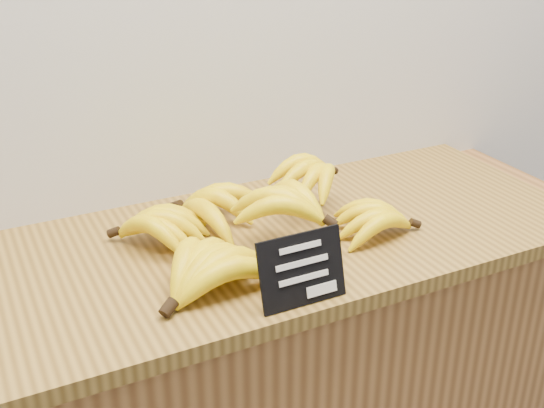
{
  "coord_description": "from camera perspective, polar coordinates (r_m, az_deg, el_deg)",
  "views": [
    {
      "loc": [
        -0.42,
        1.7,
        1.55
      ],
      "look_at": [
        0.08,
        2.7,
        1.02
      ],
      "focal_mm": 45.0,
      "sensor_mm": 36.0,
      "label": 1
    }
  ],
  "objects": [
    {
      "name": "chalkboard_sign",
      "position": [
        1.09,
        2.53,
        -5.51
      ],
      "size": [
        0.15,
        0.04,
        0.12
      ],
      "primitive_type": "cube",
      "rotation": [
        -0.27,
        0.0,
        0.0
      ],
      "color": "black",
      "rests_on": "counter_top"
    },
    {
      "name": "counter_top",
      "position": [
        1.32,
        -0.97,
        -3.29
      ],
      "size": [
        1.31,
        0.54,
        0.03
      ],
      "primitive_type": "cube",
      "color": "olive",
      "rests_on": "counter"
    },
    {
      "name": "banana_pile",
      "position": [
        1.27,
        -1.98,
        -1.35
      ],
      "size": [
        0.54,
        0.4,
        0.12
      ],
      "color": "yellow",
      "rests_on": "counter_top"
    }
  ]
}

